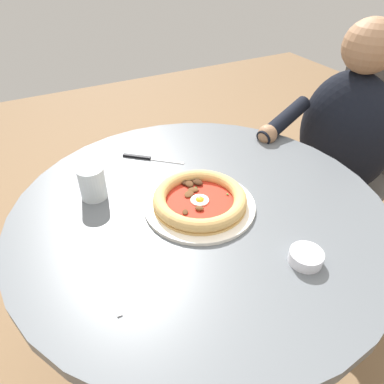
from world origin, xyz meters
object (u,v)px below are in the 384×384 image
(ramekin_capers, at_px, (306,257))
(dining_table, at_px, (199,245))
(steak_knife, at_px, (144,158))
(fork_utensil, at_px, (109,281))
(pizza_on_plate, at_px, (199,200))
(diner_person, at_px, (331,178))
(cafe_chair_diner, at_px, (354,156))
(water_glass, at_px, (93,185))

(ramekin_capers, bearing_deg, dining_table, 22.28)
(dining_table, height_order, ramekin_capers, ramekin_capers)
(steak_knife, xyz_separation_m, fork_utensil, (-0.43, 0.25, -0.00))
(pizza_on_plate, bearing_deg, dining_table, 171.27)
(steak_knife, xyz_separation_m, diner_person, (-0.14, -0.76, -0.24))
(pizza_on_plate, distance_m, ramekin_capers, 0.31)
(pizza_on_plate, relative_size, steak_knife, 1.85)
(pizza_on_plate, xyz_separation_m, fork_utensil, (-0.13, 0.30, -0.02))
(dining_table, relative_size, steak_knife, 6.25)
(ramekin_capers, height_order, cafe_chair_diner, cafe_chair_diner)
(ramekin_capers, height_order, diner_person, diner_person)
(pizza_on_plate, bearing_deg, steak_knife, 7.83)
(dining_table, height_order, diner_person, diner_person)
(ramekin_capers, distance_m, diner_person, 0.79)
(diner_person, height_order, cafe_chair_diner, diner_person)
(water_glass, bearing_deg, dining_table, -126.60)
(water_glass, xyz_separation_m, fork_utensil, (-0.31, 0.06, -0.04))
(ramekin_capers, distance_m, fork_utensil, 0.44)
(ramekin_capers, bearing_deg, diner_person, -53.75)
(dining_table, distance_m, pizza_on_plate, 0.17)
(pizza_on_plate, bearing_deg, cafe_chair_diner, -78.06)
(steak_knife, bearing_deg, ramekin_capers, -164.98)
(steak_knife, relative_size, cafe_chair_diner, 0.18)
(cafe_chair_diner, bearing_deg, pizza_on_plate, 101.94)
(fork_utensil, bearing_deg, cafe_chair_diner, -74.67)
(fork_utensil, height_order, diner_person, diner_person)
(cafe_chair_diner, bearing_deg, water_glass, 90.41)
(water_glass, relative_size, cafe_chair_diner, 0.10)
(pizza_on_plate, distance_m, cafe_chair_diner, 0.91)
(diner_person, bearing_deg, water_glass, 88.74)
(water_glass, height_order, ramekin_capers, water_glass)
(ramekin_capers, xyz_separation_m, fork_utensil, (0.15, 0.41, -0.01))
(fork_utensil, bearing_deg, dining_table, -65.94)
(water_glass, distance_m, steak_knife, 0.24)
(diner_person, bearing_deg, dining_table, 102.28)
(dining_table, xyz_separation_m, steak_knife, (0.30, 0.04, 0.15))
(dining_table, relative_size, fork_utensil, 5.42)
(pizza_on_plate, relative_size, diner_person, 0.27)
(pizza_on_plate, distance_m, water_glass, 0.30)
(water_glass, xyz_separation_m, diner_person, (-0.02, -0.96, -0.28))
(steak_knife, bearing_deg, pizza_on_plate, -172.17)
(pizza_on_plate, height_order, ramekin_capers, pizza_on_plate)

